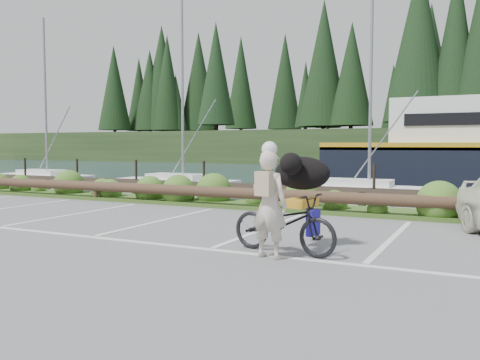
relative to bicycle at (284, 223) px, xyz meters
The scene contains 7 objects.
ground 1.33m from the bicycle, behind, with size 72.00×72.00×0.00m, color #5F5F62.
harbor_backdrop 78.57m from the bicycle, 90.61° to the left, with size 170.00×160.00×30.00m.
vegetation_strip 5.55m from the bicycle, 102.79° to the left, with size 34.00×1.60×0.10m, color #3D5B21.
log_rail 4.88m from the bicycle, 104.62° to the left, with size 32.00×0.30×0.60m, color #443021, non-canonical shape.
bicycle is the anchor object (origin of this frame).
cyclist 0.56m from the bicycle, 99.33° to the right, with size 0.61×0.40×1.68m, color beige.
dog 0.99m from the bicycle, 80.67° to the left, with size 0.99×0.48×0.57m, color black.
Camera 1 is at (4.21, -7.75, 1.77)m, focal length 38.00 mm.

